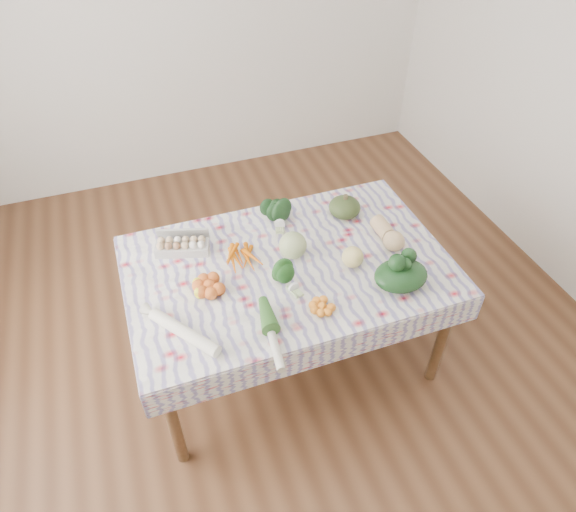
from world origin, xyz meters
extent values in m
plane|color=#52311C|center=(0.00, 0.00, 0.00)|extent=(4.50, 4.50, 0.00)
cube|color=white|center=(0.00, 2.25, 1.40)|extent=(4.00, 0.04, 2.80)
cube|color=brown|center=(0.00, 0.00, 0.73)|extent=(1.60, 1.00, 0.04)
cylinder|color=brown|center=(-0.74, -0.44, 0.35)|extent=(0.06, 0.06, 0.71)
cylinder|color=brown|center=(0.74, -0.44, 0.35)|extent=(0.06, 0.06, 0.71)
cylinder|color=brown|center=(-0.74, 0.44, 0.35)|extent=(0.06, 0.06, 0.71)
cylinder|color=brown|center=(0.74, 0.44, 0.35)|extent=(0.06, 0.06, 0.71)
cube|color=silver|center=(0.00, 0.00, 0.76)|extent=(1.66, 1.06, 0.01)
cube|color=#B9B9B3|center=(-0.50, 0.28, 0.80)|extent=(0.30, 0.19, 0.07)
cube|color=orange|center=(-0.22, 0.13, 0.78)|extent=(0.26, 0.24, 0.04)
ellipsoid|color=#173717|center=(0.07, 0.33, 0.83)|extent=(0.19, 0.18, 0.14)
ellipsoid|color=#394B22|center=(0.44, 0.28, 0.82)|extent=(0.22, 0.22, 0.12)
sphere|color=#A5BA79|center=(0.05, 0.05, 0.83)|extent=(0.19, 0.19, 0.15)
ellipsoid|color=tan|center=(0.57, 0.00, 0.82)|extent=(0.11, 0.25, 0.11)
cube|color=orange|center=(-0.42, -0.05, 0.80)|extent=(0.23, 0.23, 0.07)
ellipsoid|color=#1D511A|center=(-0.05, -0.15, 0.81)|extent=(0.16, 0.16, 0.10)
cube|color=orange|center=(0.05, -0.34, 0.78)|extent=(0.18, 0.18, 0.04)
sphere|color=#E1CF75|center=(0.31, -0.12, 0.82)|extent=(0.15, 0.15, 0.11)
ellipsoid|color=black|center=(0.47, -0.32, 0.82)|extent=(0.34, 0.31, 0.12)
cylinder|color=white|center=(-0.60, -0.29, 0.79)|extent=(0.29, 0.37, 0.06)
cylinder|color=beige|center=(-0.23, -0.43, 0.78)|extent=(0.08, 0.39, 0.04)
camera|label=1|loc=(-0.65, -1.82, 2.59)|focal=32.00mm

